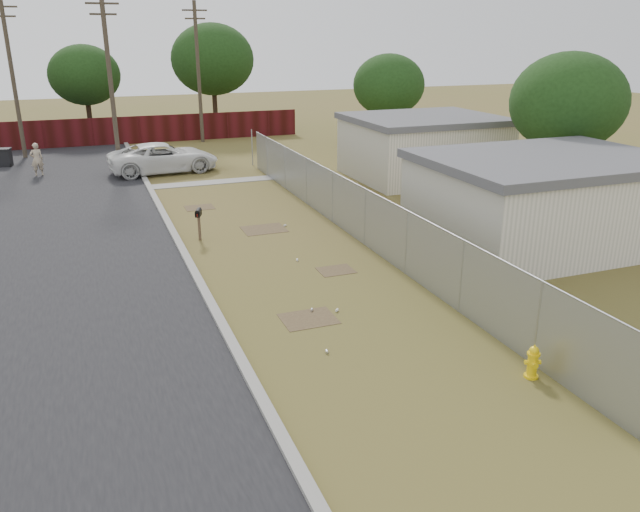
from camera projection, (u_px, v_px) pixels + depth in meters
name	position (u px, v px, depth m)	size (l,w,h in m)	color
ground	(280.00, 255.00, 20.86)	(120.00, 120.00, 0.00)	brown
street	(65.00, 213.00, 25.67)	(15.10, 60.00, 0.12)	black
chainlink_fence	(354.00, 215.00, 22.54)	(0.10, 27.06, 2.02)	gray
privacy_fence	(77.00, 133.00, 40.53)	(30.00, 0.12, 1.80)	#440E12
utility_poles	(112.00, 75.00, 36.23)	(12.60, 8.24, 9.00)	#463B2E
houses	(476.00, 170.00, 26.35)	(9.30, 17.24, 3.10)	silver
horizon_trees	(182.00, 72.00, 40.31)	(33.32, 31.94, 7.78)	#302015
fire_hydrant	(533.00, 362.00, 13.33)	(0.39, 0.39, 0.77)	yellow
mailbox	(199.00, 215.00, 22.07)	(0.32, 0.50, 1.16)	brown
pickup_truck	(164.00, 158.00, 33.04)	(2.61, 5.66, 1.57)	silver
pedestrian	(37.00, 159.00, 32.19)	(0.63, 0.41, 1.72)	tan
trash_bin	(5.00, 157.00, 34.63)	(0.76, 0.83, 1.00)	black
scattered_litter	(308.00, 283.00, 18.39)	(2.29, 10.06, 0.07)	silver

